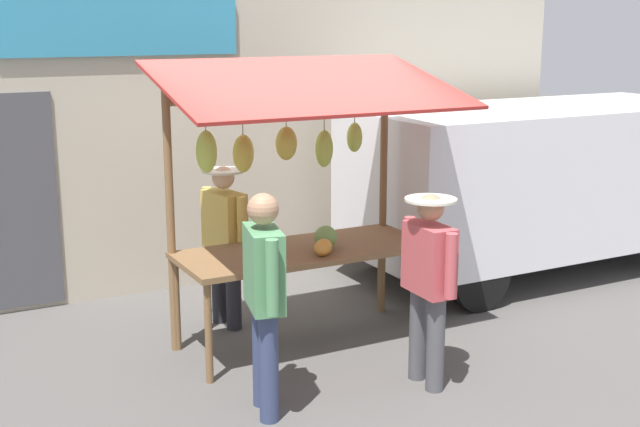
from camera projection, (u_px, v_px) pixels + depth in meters
name	position (u px, v px, depth m)	size (l,w,h in m)	color
ground_plane	(304.00, 343.00, 7.49)	(40.00, 40.00, 0.00)	#514F4C
street_backdrop	(205.00, 127.00, 8.97)	(9.00, 0.30, 3.40)	#B2A893
market_stall	(301.00, 172.00, 7.17)	(2.50, 1.46, 2.50)	brown
vendor_with_sunhat	(225.00, 235.00, 7.73)	(0.39, 0.65, 1.52)	#232328
shopper_in_striped_shirt	(429.00, 276.00, 6.45)	(0.40, 0.67, 1.54)	#4C4C51
shopper_with_shopping_bag	(264.00, 289.00, 5.96)	(0.33, 0.69, 1.65)	navy
parked_van	(530.00, 174.00, 9.43)	(4.40, 1.86, 1.88)	silver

